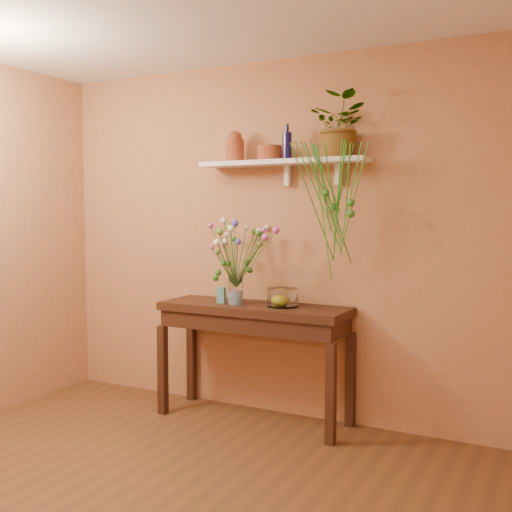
{
  "coord_description": "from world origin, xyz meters",
  "views": [
    {
      "loc": [
        1.97,
        -2.22,
        1.56
      ],
      "look_at": [
        0.0,
        1.55,
        1.25
      ],
      "focal_mm": 42.89,
      "sensor_mm": 36.0,
      "label": 1
    }
  ],
  "objects_px": {
    "terracotta_jug": "(235,147)",
    "spider_plant": "(341,126)",
    "sideboard": "(254,321)",
    "blue_bottle": "(287,145)",
    "glass_bowl": "(283,298)",
    "glass_vase": "(236,292)",
    "bouquet": "(238,243)"
  },
  "relations": [
    {
      "from": "terracotta_jug",
      "to": "spider_plant",
      "type": "relative_size",
      "value": 0.53
    },
    {
      "from": "sideboard",
      "to": "blue_bottle",
      "type": "relative_size",
      "value": 5.76
    },
    {
      "from": "sideboard",
      "to": "glass_bowl",
      "type": "distance_m",
      "value": 0.3
    },
    {
      "from": "sideboard",
      "to": "blue_bottle",
      "type": "bearing_deg",
      "value": 22.07
    },
    {
      "from": "spider_plant",
      "to": "glass_bowl",
      "type": "distance_m",
      "value": 1.29
    },
    {
      "from": "terracotta_jug",
      "to": "glass_vase",
      "type": "height_order",
      "value": "terracotta_jug"
    },
    {
      "from": "terracotta_jug",
      "to": "sideboard",
      "type": "bearing_deg",
      "value": -25.29
    },
    {
      "from": "blue_bottle",
      "to": "glass_bowl",
      "type": "height_order",
      "value": "blue_bottle"
    },
    {
      "from": "sideboard",
      "to": "spider_plant",
      "type": "bearing_deg",
      "value": 10.66
    },
    {
      "from": "sideboard",
      "to": "blue_bottle",
      "type": "xyz_separation_m",
      "value": [
        0.23,
        0.09,
        1.29
      ]
    },
    {
      "from": "glass_vase",
      "to": "glass_bowl",
      "type": "height_order",
      "value": "glass_vase"
    },
    {
      "from": "terracotta_jug",
      "to": "spider_plant",
      "type": "xyz_separation_m",
      "value": [
        0.84,
        0.02,
        0.11
      ]
    },
    {
      "from": "blue_bottle",
      "to": "bouquet",
      "type": "relative_size",
      "value": 0.4
    },
    {
      "from": "terracotta_jug",
      "to": "spider_plant",
      "type": "bearing_deg",
      "value": 1.12
    },
    {
      "from": "glass_vase",
      "to": "glass_bowl",
      "type": "distance_m",
      "value": 0.36
    },
    {
      "from": "terracotta_jug",
      "to": "glass_vase",
      "type": "xyz_separation_m",
      "value": [
        0.09,
        -0.16,
        -1.08
      ]
    },
    {
      "from": "bouquet",
      "to": "glass_bowl",
      "type": "distance_m",
      "value": 0.52
    },
    {
      "from": "glass_vase",
      "to": "bouquet",
      "type": "relative_size",
      "value": 0.36
    },
    {
      "from": "sideboard",
      "to": "glass_vase",
      "type": "xyz_separation_m",
      "value": [
        -0.12,
        -0.06,
        0.22
      ]
    },
    {
      "from": "blue_bottle",
      "to": "glass_vase",
      "type": "height_order",
      "value": "blue_bottle"
    },
    {
      "from": "terracotta_jug",
      "to": "blue_bottle",
      "type": "height_order",
      "value": "blue_bottle"
    },
    {
      "from": "blue_bottle",
      "to": "bouquet",
      "type": "distance_m",
      "value": 0.79
    },
    {
      "from": "terracotta_jug",
      "to": "bouquet",
      "type": "relative_size",
      "value": 0.37
    },
    {
      "from": "bouquet",
      "to": "sideboard",
      "type": "bearing_deg",
      "value": 33.44
    },
    {
      "from": "sideboard",
      "to": "bouquet",
      "type": "relative_size",
      "value": 2.29
    },
    {
      "from": "terracotta_jug",
      "to": "blue_bottle",
      "type": "relative_size",
      "value": 0.93
    },
    {
      "from": "glass_bowl",
      "to": "blue_bottle",
      "type": "bearing_deg",
      "value": 95.53
    },
    {
      "from": "glass_bowl",
      "to": "terracotta_jug",
      "type": "bearing_deg",
      "value": 168.1
    },
    {
      "from": "glass_bowl",
      "to": "glass_vase",
      "type": "bearing_deg",
      "value": -170.07
    },
    {
      "from": "terracotta_jug",
      "to": "glass_bowl",
      "type": "distance_m",
      "value": 1.2
    },
    {
      "from": "bouquet",
      "to": "glass_bowl",
      "type": "height_order",
      "value": "bouquet"
    },
    {
      "from": "blue_bottle",
      "to": "bouquet",
      "type": "xyz_separation_m",
      "value": [
        -0.32,
        -0.15,
        -0.71
      ]
    }
  ]
}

